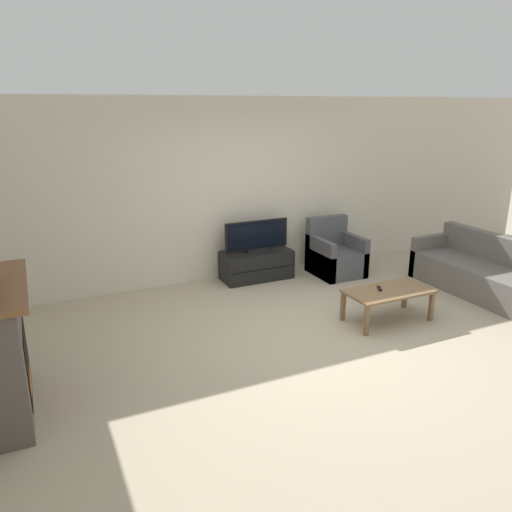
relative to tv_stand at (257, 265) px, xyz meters
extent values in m
plane|color=tan|center=(-0.19, -2.10, -0.22)|extent=(24.00, 24.00, 0.00)
cube|color=beige|center=(-0.19, 0.31, 1.13)|extent=(12.00, 0.06, 2.70)
cube|color=black|center=(-3.25, -2.23, 0.21)|extent=(0.01, 0.67, 0.62)
cube|color=orange|center=(-3.25, -2.23, 0.04)|extent=(0.01, 0.47, 0.12)
cube|color=black|center=(0.00, 0.00, 0.00)|extent=(1.07, 0.49, 0.44)
cube|color=black|center=(0.00, -0.25, 0.00)|extent=(1.05, 0.01, 0.01)
cube|color=black|center=(0.00, 0.00, 0.24)|extent=(0.36, 0.18, 0.04)
cube|color=black|center=(0.00, 0.00, 0.48)|extent=(1.02, 0.03, 0.44)
cube|color=black|center=(0.00, -0.02, 0.48)|extent=(0.94, 0.01, 0.39)
cube|color=#4C4C51|center=(1.22, -0.34, -0.02)|extent=(0.70, 0.76, 0.40)
cube|color=#4C4C51|center=(1.22, -0.03, 0.42)|extent=(0.70, 0.14, 0.48)
cube|color=#4C4C51|center=(0.92, -0.34, 0.09)|extent=(0.10, 0.76, 0.61)
cube|color=#4C4C51|center=(1.52, -0.34, 0.09)|extent=(0.10, 0.76, 0.61)
cube|color=brown|center=(0.81, -2.09, 0.17)|extent=(1.06, 0.56, 0.03)
cube|color=brown|center=(0.32, -2.33, -0.03)|extent=(0.05, 0.05, 0.37)
cube|color=brown|center=(1.30, -2.33, -0.03)|extent=(0.05, 0.05, 0.37)
cube|color=brown|center=(0.32, -1.85, -0.03)|extent=(0.05, 0.05, 0.37)
cube|color=brown|center=(1.30, -1.85, -0.03)|extent=(0.05, 0.05, 0.37)
cube|color=black|center=(0.73, -2.02, 0.19)|extent=(0.11, 0.15, 0.02)
cube|color=#66605B|center=(2.61, -2.02, -0.01)|extent=(0.80, 2.27, 0.42)
cube|color=#66605B|center=(2.93, -2.02, 0.39)|extent=(0.16, 2.27, 0.38)
cube|color=#66605B|center=(2.61, -0.94, 0.10)|extent=(0.80, 0.11, 0.63)
camera|label=1|loc=(-3.08, -6.59, 2.36)|focal=35.00mm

